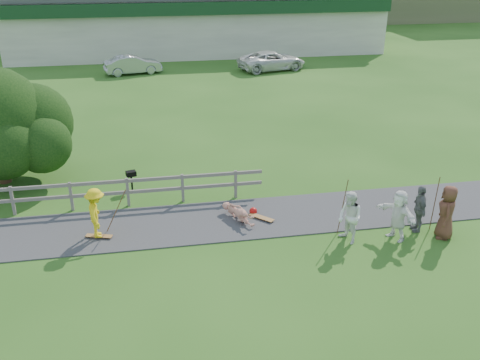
{
  "coord_description": "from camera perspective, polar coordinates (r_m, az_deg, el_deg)",
  "views": [
    {
      "loc": [
        -1.14,
        -14.83,
        8.79
      ],
      "look_at": [
        1.93,
        2.0,
        1.29
      ],
      "focal_mm": 40.0,
      "sensor_mm": 36.0,
      "label": 1
    }
  ],
  "objects": [
    {
      "name": "ground",
      "position": [
        17.27,
        -5.15,
        -7.01
      ],
      "size": [
        260.0,
        260.0,
        0.0
      ],
      "primitive_type": "plane",
      "color": "#295718",
      "rests_on": "ground"
    },
    {
      "name": "path",
      "position": [
        18.57,
        -5.61,
        -4.62
      ],
      "size": [
        34.0,
        3.0,
        0.04
      ],
      "primitive_type": "cube",
      "color": "#3A3A3C",
      "rests_on": "ground"
    },
    {
      "name": "fence",
      "position": [
        20.14,
        -19.36,
        -1.35
      ],
      "size": [
        15.05,
        0.1,
        1.1
      ],
      "color": "#655F59",
      "rests_on": "ground"
    },
    {
      "name": "strip_mall",
      "position": [
        50.42,
        -4.6,
        16.53
      ],
      "size": [
        32.5,
        10.75,
        5.1
      ],
      "color": "#B9B0A3",
      "rests_on": "ground"
    },
    {
      "name": "skater_rider",
      "position": [
        17.82,
        -15.06,
        -3.7
      ],
      "size": [
        0.71,
        1.13,
        1.68
      ],
      "primitive_type": "imported",
      "rotation": [
        0.0,
        0.0,
        1.65
      ],
      "color": "yellow",
      "rests_on": "ground"
    },
    {
      "name": "skater_fallen",
      "position": [
        18.57,
        -0.17,
        -3.54
      ],
      "size": [
        1.63,
        1.03,
        0.59
      ],
      "primitive_type": "imported",
      "rotation": [
        0.0,
        0.0,
        0.43
      ],
      "color": "tan",
      "rests_on": "ground"
    },
    {
      "name": "spectator_a",
      "position": [
        17.38,
        11.63,
        -3.95
      ],
      "size": [
        0.9,
        1.01,
        1.74
      ],
      "primitive_type": "imported",
      "rotation": [
        0.0,
        0.0,
        5.04
      ],
      "color": "white",
      "rests_on": "ground"
    },
    {
      "name": "spectator_b",
      "position": [
        18.7,
        18.58,
        -2.89
      ],
      "size": [
        0.57,
        1.01,
        1.63
      ],
      "primitive_type": "imported",
      "rotation": [
        0.0,
        0.0,
        4.53
      ],
      "color": "slate",
      "rests_on": "ground"
    },
    {
      "name": "spectator_c",
      "position": [
        18.51,
        21.19,
        -3.22
      ],
      "size": [
        0.89,
        1.05,
        1.83
      ],
      "primitive_type": "imported",
      "rotation": [
        0.0,
        0.0,
        4.31
      ],
      "color": "brown",
      "rests_on": "ground"
    },
    {
      "name": "spectator_d",
      "position": [
        17.96,
        16.53,
        -3.61
      ],
      "size": [
        1.07,
        1.66,
        1.71
      ],
      "primitive_type": "imported",
      "rotation": [
        0.0,
        0.0,
        5.1
      ],
      "color": "white",
      "rests_on": "ground"
    },
    {
      "name": "car_silver",
      "position": [
        41.5,
        -11.38,
        11.97
      ],
      "size": [
        4.4,
        2.28,
        1.38
      ],
      "primitive_type": "imported",
      "rotation": [
        0.0,
        0.0,
        1.78
      ],
      "color": "#A5A7AD",
      "rests_on": "ground"
    },
    {
      "name": "car_white",
      "position": [
        42.11,
        3.42,
        12.59
      ],
      "size": [
        5.62,
        3.55,
        1.45
      ],
      "primitive_type": "imported",
      "rotation": [
        0.0,
        0.0,
        1.81
      ],
      "color": "white",
      "rests_on": "ground"
    },
    {
      "name": "bbq",
      "position": [
        21.25,
        -11.49,
        -0.08
      ],
      "size": [
        0.43,
        0.37,
        0.8
      ],
      "primitive_type": null,
      "rotation": [
        0.0,
        0.0,
        0.26
      ],
      "color": "black",
      "rests_on": "ground"
    },
    {
      "name": "longboard_rider",
      "position": [
        18.19,
        -14.8,
        -5.91
      ],
      "size": [
        0.9,
        0.45,
        0.1
      ],
      "primitive_type": null,
      "rotation": [
        0.0,
        0.0,
        -0.28
      ],
      "color": "#9C6833",
      "rests_on": "ground"
    },
    {
      "name": "longboard_fallen",
      "position": [
        18.74,
        2.3,
        -4.13
      ],
      "size": [
        0.83,
        0.84,
        0.11
      ],
      "primitive_type": null,
      "rotation": [
        0.0,
        0.0,
        -0.8
      ],
      "color": "#9C6833",
      "rests_on": "ground"
    },
    {
      "name": "helmet",
      "position": [
        19.05,
        1.42,
        -3.34
      ],
      "size": [
        0.28,
        0.28,
        0.28
      ],
      "primitive_type": "sphere",
      "color": "red",
      "rests_on": "ground"
    },
    {
      "name": "pole_rider",
      "position": [
        18.13,
        -13.1,
        -3.0
      ],
      "size": [
        0.03,
        0.03,
        1.68
      ],
      "primitive_type": "cylinder",
      "color": "brown",
      "rests_on": "ground"
    },
    {
      "name": "pole_spec_left",
      "position": [
        17.78,
        10.89,
        -2.83
      ],
      "size": [
        0.03,
        0.03,
        1.96
      ],
      "primitive_type": "cylinder",
      "color": "brown",
      "rests_on": "ground"
    },
    {
      "name": "pole_spec_right",
      "position": [
        18.88,
        20.05,
        -2.37
      ],
      "size": [
        0.03,
        0.03,
        1.92
      ],
      "primitive_type": "cylinder",
      "color": "brown",
      "rests_on": "ground"
    }
  ]
}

